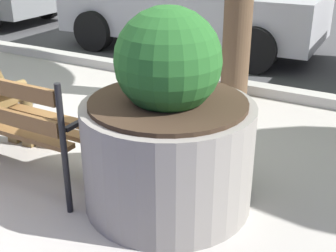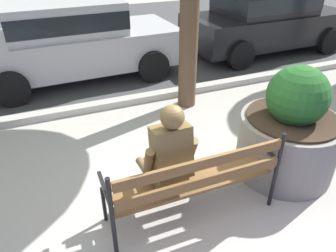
{
  "view_description": "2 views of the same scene",
  "coord_description": "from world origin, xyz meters",
  "px_view_note": "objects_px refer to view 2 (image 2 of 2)",
  "views": [
    {
      "loc": [
        2.83,
        -2.1,
        1.84
      ],
      "look_at": [
        1.46,
        0.35,
        0.6
      ],
      "focal_mm": 48.17,
      "sensor_mm": 36.0,
      "label": 1
    },
    {
      "loc": [
        -1.12,
        -2.1,
        2.63
      ],
      "look_at": [
        0.04,
        0.76,
        0.75
      ],
      "focal_mm": 33.94,
      "sensor_mm": 36.0,
      "label": 2
    }
  ],
  "objects_px": {
    "bronze_statue_seated": "(167,161)",
    "parked_car_silver": "(72,38)",
    "parked_car_black": "(265,18)",
    "park_bench": "(195,178)",
    "concrete_planter": "(289,134)"
  },
  "relations": [
    {
      "from": "bronze_statue_seated",
      "to": "park_bench",
      "type": "bearing_deg",
      "value": -45.07
    },
    {
      "from": "park_bench",
      "to": "bronze_statue_seated",
      "type": "xyz_separation_m",
      "value": [
        -0.21,
        0.21,
        0.12
      ]
    },
    {
      "from": "bronze_statue_seated",
      "to": "parked_car_black",
      "type": "distance_m",
      "value": 6.07
    },
    {
      "from": "parked_car_silver",
      "to": "park_bench",
      "type": "bearing_deg",
      "value": -82.99
    },
    {
      "from": "park_bench",
      "to": "parked_car_silver",
      "type": "height_order",
      "value": "parked_car_silver"
    },
    {
      "from": "concrete_planter",
      "to": "parked_car_black",
      "type": "distance_m",
      "value": 4.97
    },
    {
      "from": "bronze_statue_seated",
      "to": "parked_car_black",
      "type": "xyz_separation_m",
      "value": [
        4.35,
        4.24,
        0.17
      ]
    },
    {
      "from": "park_bench",
      "to": "parked_car_black",
      "type": "xyz_separation_m",
      "value": [
        4.13,
        4.45,
        0.3
      ]
    },
    {
      "from": "parked_car_black",
      "to": "parked_car_silver",
      "type": "bearing_deg",
      "value": 180.0
    },
    {
      "from": "park_bench",
      "to": "concrete_planter",
      "type": "xyz_separation_m",
      "value": [
        1.42,
        0.3,
        0.01
      ]
    },
    {
      "from": "park_bench",
      "to": "concrete_planter",
      "type": "distance_m",
      "value": 1.45
    },
    {
      "from": "bronze_statue_seated",
      "to": "parked_car_silver",
      "type": "xyz_separation_m",
      "value": [
        -0.33,
        4.24,
        0.17
      ]
    },
    {
      "from": "bronze_statue_seated",
      "to": "parked_car_black",
      "type": "height_order",
      "value": "parked_car_black"
    },
    {
      "from": "park_bench",
      "to": "parked_car_silver",
      "type": "relative_size",
      "value": 0.43
    },
    {
      "from": "concrete_planter",
      "to": "parked_car_silver",
      "type": "bearing_deg",
      "value": 115.28
    }
  ]
}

